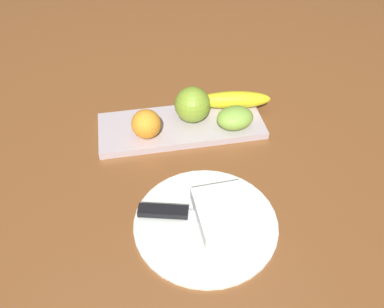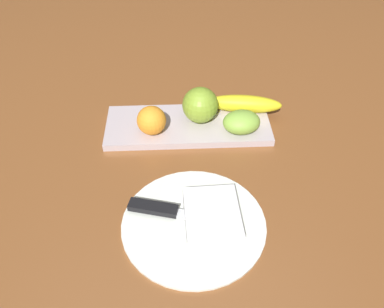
{
  "view_description": "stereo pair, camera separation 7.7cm",
  "coord_description": "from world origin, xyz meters",
  "px_view_note": "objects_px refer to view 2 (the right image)",
  "views": [
    {
      "loc": [
        -0.08,
        -0.7,
        0.58
      ],
      "look_at": [
        0.02,
        -0.15,
        0.05
      ],
      "focal_mm": 37.24,
      "sensor_mm": 36.0,
      "label": 1
    },
    {
      "loc": [
        -0.0,
        -0.71,
        0.58
      ],
      "look_at": [
        0.02,
        -0.15,
        0.05
      ],
      "focal_mm": 37.24,
      "sensor_mm": 36.0,
      "label": 2
    }
  ],
  "objects_px": {
    "apple": "(202,105)",
    "folded_napkin": "(214,216)",
    "orange_near_apple": "(153,120)",
    "knife": "(163,209)",
    "banana": "(245,104)",
    "fruit_tray": "(189,125)",
    "dinner_plate": "(195,223)",
    "grape_bunch": "(243,122)"
  },
  "relations": [
    {
      "from": "knife",
      "to": "dinner_plate",
      "type": "bearing_deg",
      "value": -9.52
    },
    {
      "from": "apple",
      "to": "folded_napkin",
      "type": "xyz_separation_m",
      "value": [
        0.0,
        -0.28,
        -0.03
      ]
    },
    {
      "from": "orange_near_apple",
      "to": "dinner_plate",
      "type": "relative_size",
      "value": 0.25
    },
    {
      "from": "banana",
      "to": "orange_near_apple",
      "type": "distance_m",
      "value": 0.22
    },
    {
      "from": "grape_bunch",
      "to": "dinner_plate",
      "type": "relative_size",
      "value": 0.32
    },
    {
      "from": "apple",
      "to": "knife",
      "type": "xyz_separation_m",
      "value": [
        -0.08,
        -0.25,
        -0.04
      ]
    },
    {
      "from": "fruit_tray",
      "to": "orange_near_apple",
      "type": "bearing_deg",
      "value": -160.43
    },
    {
      "from": "orange_near_apple",
      "to": "folded_napkin",
      "type": "distance_m",
      "value": 0.27
    },
    {
      "from": "dinner_plate",
      "to": "folded_napkin",
      "type": "height_order",
      "value": "folded_napkin"
    },
    {
      "from": "apple",
      "to": "orange_near_apple",
      "type": "relative_size",
      "value": 1.26
    },
    {
      "from": "orange_near_apple",
      "to": "knife",
      "type": "bearing_deg",
      "value": -84.25
    },
    {
      "from": "apple",
      "to": "orange_near_apple",
      "type": "xyz_separation_m",
      "value": [
        -0.11,
        -0.04,
        -0.01
      ]
    },
    {
      "from": "apple",
      "to": "dinner_plate",
      "type": "bearing_deg",
      "value": -95.68
    },
    {
      "from": "knife",
      "to": "banana",
      "type": "bearing_deg",
      "value": 70.65
    },
    {
      "from": "banana",
      "to": "folded_napkin",
      "type": "bearing_deg",
      "value": -99.73
    },
    {
      "from": "orange_near_apple",
      "to": "fruit_tray",
      "type": "bearing_deg",
      "value": 19.57
    },
    {
      "from": "fruit_tray",
      "to": "knife",
      "type": "xyz_separation_m",
      "value": [
        -0.06,
        -0.24,
        0.01
      ]
    },
    {
      "from": "grape_bunch",
      "to": "folded_napkin",
      "type": "bearing_deg",
      "value": -109.16
    },
    {
      "from": "fruit_tray",
      "to": "banana",
      "type": "bearing_deg",
      "value": 16.04
    },
    {
      "from": "banana",
      "to": "orange_near_apple",
      "type": "relative_size",
      "value": 2.71
    },
    {
      "from": "banana",
      "to": "knife",
      "type": "bearing_deg",
      "value": -115.6
    },
    {
      "from": "grape_bunch",
      "to": "dinner_plate",
      "type": "height_order",
      "value": "grape_bunch"
    },
    {
      "from": "apple",
      "to": "orange_near_apple",
      "type": "height_order",
      "value": "apple"
    },
    {
      "from": "banana",
      "to": "knife",
      "type": "distance_m",
      "value": 0.34
    },
    {
      "from": "banana",
      "to": "folded_napkin",
      "type": "relative_size",
      "value": 1.45
    },
    {
      "from": "grape_bunch",
      "to": "dinner_plate",
      "type": "bearing_deg",
      "value": -115.78
    },
    {
      "from": "apple",
      "to": "folded_napkin",
      "type": "height_order",
      "value": "apple"
    },
    {
      "from": "apple",
      "to": "banana",
      "type": "bearing_deg",
      "value": 15.48
    },
    {
      "from": "fruit_tray",
      "to": "folded_napkin",
      "type": "bearing_deg",
      "value": -83.2
    },
    {
      "from": "apple",
      "to": "fruit_tray",
      "type": "bearing_deg",
      "value": -161.9
    },
    {
      "from": "knife",
      "to": "folded_napkin",
      "type": "bearing_deg",
      "value": -1.47
    },
    {
      "from": "dinner_plate",
      "to": "folded_napkin",
      "type": "distance_m",
      "value": 0.04
    },
    {
      "from": "orange_near_apple",
      "to": "knife",
      "type": "height_order",
      "value": "orange_near_apple"
    },
    {
      "from": "fruit_tray",
      "to": "folded_napkin",
      "type": "distance_m",
      "value": 0.27
    },
    {
      "from": "banana",
      "to": "knife",
      "type": "xyz_separation_m",
      "value": [
        -0.19,
        -0.28,
        -0.02
      ]
    },
    {
      "from": "banana",
      "to": "orange_near_apple",
      "type": "bearing_deg",
      "value": -154.57
    },
    {
      "from": "banana",
      "to": "grape_bunch",
      "type": "distance_m",
      "value": 0.07
    },
    {
      "from": "orange_near_apple",
      "to": "grape_bunch",
      "type": "distance_m",
      "value": 0.19
    },
    {
      "from": "dinner_plate",
      "to": "knife",
      "type": "bearing_deg",
      "value": 156.19
    },
    {
      "from": "banana",
      "to": "folded_napkin",
      "type": "height_order",
      "value": "banana"
    },
    {
      "from": "orange_near_apple",
      "to": "folded_napkin",
      "type": "height_order",
      "value": "orange_near_apple"
    },
    {
      "from": "banana",
      "to": "dinner_plate",
      "type": "distance_m",
      "value": 0.33
    }
  ]
}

